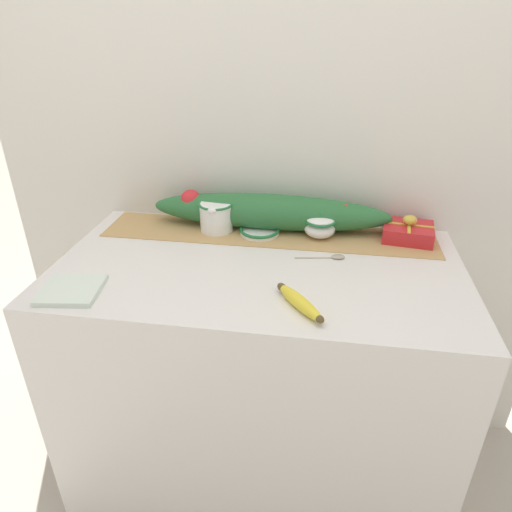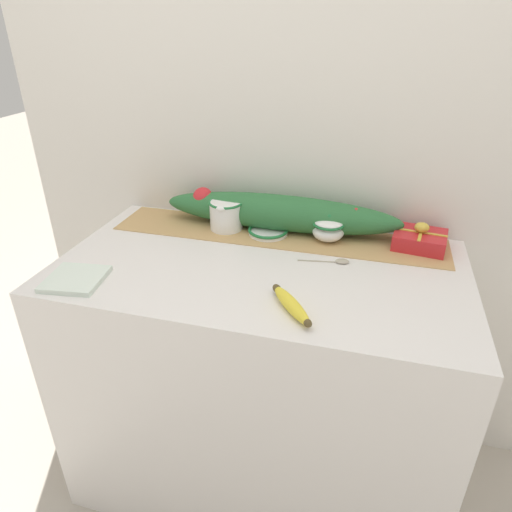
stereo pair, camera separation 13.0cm
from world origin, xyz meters
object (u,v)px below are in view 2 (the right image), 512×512
at_px(cream_pitcher, 226,214).
at_px(gift_box, 420,239).
at_px(napkin_stack, 75,279).
at_px(sugar_bowl, 328,229).
at_px(spoon, 339,261).
at_px(banana, 291,304).
at_px(small_dish, 268,231).

bearing_deg(cream_pitcher, gift_box, 2.32).
relative_size(napkin_stack, gift_box, 0.87).
relative_size(sugar_bowl, spoon, 0.68).
height_order(napkin_stack, gift_box, gift_box).
bearing_deg(gift_box, banana, -125.65).
distance_m(spoon, gift_box, 0.29).
bearing_deg(napkin_stack, spoon, 23.48).
relative_size(spoon, napkin_stack, 1.02).
distance_m(small_dish, spoon, 0.29).
bearing_deg(small_dish, sugar_bowl, 1.82).
bearing_deg(spoon, banana, -117.57).
distance_m(sugar_bowl, banana, 0.43).
height_order(banana, napkin_stack, banana).
height_order(cream_pitcher, spoon, cream_pitcher).
relative_size(small_dish, banana, 0.82).
distance_m(banana, napkin_stack, 0.61).
bearing_deg(sugar_bowl, spoon, -68.94).
xyz_separation_m(cream_pitcher, small_dish, (0.15, -0.01, -0.04)).
height_order(sugar_bowl, napkin_stack, sugar_bowl).
bearing_deg(napkin_stack, banana, 1.83).
bearing_deg(napkin_stack, gift_box, 26.81).
bearing_deg(banana, sugar_bowl, 85.04).
xyz_separation_m(banana, gift_box, (0.32, 0.45, 0.01)).
distance_m(cream_pitcher, sugar_bowl, 0.35).
height_order(small_dish, gift_box, gift_box).
height_order(cream_pitcher, napkin_stack, cream_pitcher).
distance_m(napkin_stack, gift_box, 1.04).
distance_m(sugar_bowl, small_dish, 0.20).
bearing_deg(napkin_stack, sugar_bowl, 34.56).
xyz_separation_m(banana, spoon, (0.09, 0.28, -0.01)).
relative_size(sugar_bowl, napkin_stack, 0.69).
xyz_separation_m(banana, napkin_stack, (-0.61, -0.02, -0.01)).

